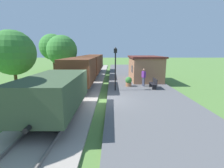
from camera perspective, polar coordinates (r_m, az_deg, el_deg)
name	(u,v)px	position (r m, az deg, el deg)	size (l,w,h in m)	color
ground_plane	(104,102)	(11.83, -2.93, -6.39)	(160.00, 160.00, 0.00)	#517A38
platform_slab	(148,101)	(12.07, 12.50, -5.67)	(6.00, 60.00, 0.25)	#565659
track_ballast	(70,102)	(12.16, -14.36, -5.94)	(3.80, 60.00, 0.12)	#9E9389
rail_near	(80,100)	(11.97, -11.04, -5.43)	(0.07, 60.00, 0.14)	slate
rail_far	(60,100)	(12.32, -17.65, -5.27)	(0.07, 60.00, 0.14)	slate
freight_train	(86,69)	(19.05, -9.17, 5.27)	(2.50, 26.00, 2.72)	#384C33
station_hut	(144,68)	(19.66, 11.12, 5.49)	(3.50, 5.80, 2.78)	#9E6B4C
bench_near_hut	(153,83)	(15.42, 14.12, 0.26)	(0.42, 1.50, 0.91)	black
bench_down_platform	(137,71)	(24.50, 8.79, 4.52)	(0.42, 1.50, 0.91)	black
person_waiting	(143,77)	(16.09, 10.78, 2.54)	(0.38, 0.45, 1.71)	#474C66
potted_planter	(128,81)	(15.91, 5.63, 0.90)	(0.64, 0.64, 0.92)	#9E6642
lamp_post_near	(115,61)	(13.91, 1.02, 8.07)	(0.28, 0.28, 3.70)	black
tree_trackside_mid	(12,53)	(17.48, -31.46, 9.26)	(4.03, 4.03, 5.48)	#4C3823
tree_trackside_far	(61,50)	(24.71, -17.19, 11.12)	(4.25, 4.25, 5.82)	#4C3823
tree_field_left	(52,47)	(32.39, -20.18, 12.00)	(4.68, 4.68, 6.66)	#4C3823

